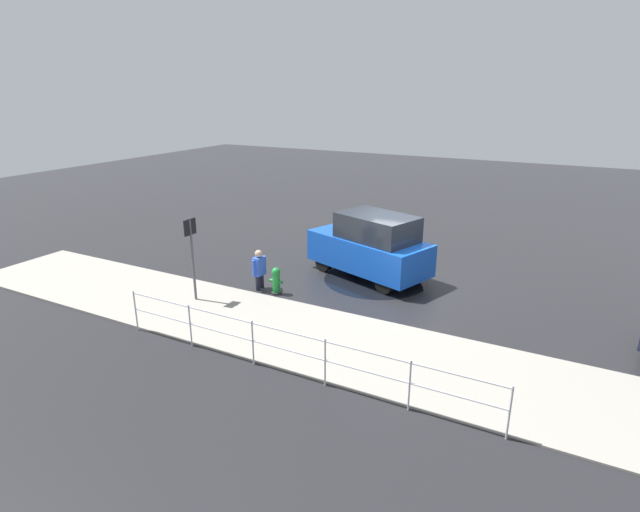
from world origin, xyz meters
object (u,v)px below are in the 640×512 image
object	(u,v)px
moving_hatchback	(371,246)
pedestrian	(259,267)
fire_hydrant	(276,281)
sign_post	(192,247)

from	to	relation	value
moving_hatchback	pedestrian	xyz separation A→B (m)	(2.51, 2.49, -0.34)
fire_hydrant	pedestrian	world-z (taller)	pedestrian
pedestrian	sign_post	xyz separation A→B (m)	(1.11, 1.55, 0.90)
pedestrian	sign_post	bearing A→B (deg)	54.31
pedestrian	fire_hydrant	bearing A→B (deg)	173.81
moving_hatchback	sign_post	distance (m)	5.46
pedestrian	sign_post	world-z (taller)	sign_post
moving_hatchback	fire_hydrant	size ratio (longest dim) A/B	5.29
fire_hydrant	sign_post	xyz separation A→B (m)	(1.74, 1.48, 1.18)
fire_hydrant	pedestrian	xyz separation A→B (m)	(0.63, -0.07, 0.28)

